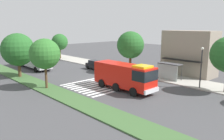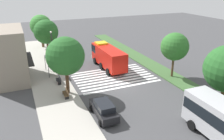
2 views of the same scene
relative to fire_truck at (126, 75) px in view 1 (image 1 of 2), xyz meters
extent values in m
plane|color=#424244|center=(-7.00, 0.72, -1.98)|extent=(120.00, 120.00, 0.00)
cube|color=#ADA89E|center=(-7.00, 9.70, -1.91)|extent=(60.00, 5.15, 0.14)
cube|color=#3D6033|center=(-7.00, -7.18, -1.91)|extent=(60.00, 3.00, 0.14)
cube|color=silver|center=(-7.80, 0.72, -1.97)|extent=(0.45, 11.53, 0.01)
cube|color=silver|center=(-6.90, 0.72, -1.97)|extent=(0.45, 11.53, 0.01)
cube|color=silver|center=(-6.00, 0.72, -1.97)|extent=(0.45, 11.53, 0.01)
cube|color=silver|center=(-5.10, 0.72, -1.97)|extent=(0.45, 11.53, 0.01)
cube|color=silver|center=(-4.20, 0.72, -1.97)|extent=(0.45, 11.53, 0.01)
cube|color=silver|center=(-3.30, 0.72, -1.97)|extent=(0.45, 11.53, 0.01)
cube|color=silver|center=(-2.40, 0.72, -1.97)|extent=(0.45, 11.53, 0.01)
cube|color=silver|center=(-1.50, 0.72, -1.97)|extent=(0.45, 11.53, 0.01)
cube|color=silver|center=(-0.60, 0.72, -1.97)|extent=(0.45, 11.53, 0.01)
cube|color=red|center=(2.72, 0.04, -0.02)|extent=(2.67, 2.63, 2.82)
cube|color=red|center=(-1.65, -0.03, -0.02)|extent=(6.17, 2.69, 2.82)
cube|color=black|center=(3.12, 0.05, 0.55)|extent=(1.93, 2.65, 1.24)
cube|color=silver|center=(4.14, 0.06, -1.18)|extent=(0.28, 2.59, 0.50)
cube|color=yellow|center=(2.72, 0.04, 1.52)|extent=(1.87, 1.84, 0.24)
cylinder|color=black|center=(2.44, 1.33, -1.43)|extent=(1.10, 0.32, 1.10)
cylinder|color=black|center=(2.48, -1.26, -1.43)|extent=(1.10, 0.32, 1.10)
cylinder|color=black|center=(-3.21, 1.25, -1.43)|extent=(1.10, 0.32, 1.10)
cylinder|color=black|center=(-3.17, -1.34, -1.43)|extent=(1.10, 0.32, 1.10)
cylinder|color=black|center=(-0.45, 1.29, -1.43)|extent=(1.10, 0.32, 1.10)
cylinder|color=black|center=(-0.41, -1.30, -1.43)|extent=(1.10, 0.32, 1.10)
cube|color=#474C51|center=(-30.05, 5.93, -1.29)|extent=(4.30, 1.97, 0.74)
cube|color=black|center=(-30.26, 5.93, -0.60)|extent=(2.43, 1.68, 0.64)
cylinder|color=black|center=(-28.62, 6.78, -1.66)|extent=(0.65, 0.24, 0.64)
cylinder|color=black|center=(-28.69, 4.97, -1.66)|extent=(0.65, 0.24, 0.64)
cylinder|color=black|center=(-31.41, 6.89, -1.66)|extent=(0.65, 0.24, 0.64)
cylinder|color=black|center=(-31.48, 5.07, -1.66)|extent=(0.65, 0.24, 0.64)
cube|color=black|center=(-13.38, 5.93, -1.26)|extent=(4.58, 1.86, 0.80)
cube|color=black|center=(-13.60, 5.93, -0.55)|extent=(2.58, 1.61, 0.61)
cylinder|color=black|center=(-11.86, 6.78, -1.66)|extent=(0.64, 0.23, 0.64)
cylinder|color=black|center=(-11.89, 5.01, -1.66)|extent=(0.64, 0.23, 0.64)
cylinder|color=black|center=(-14.86, 6.84, -1.66)|extent=(0.64, 0.23, 0.64)
cylinder|color=black|center=(-14.89, 5.07, -1.66)|extent=(0.64, 0.23, 0.64)
cube|color=#B2B2B7|center=(-22.58, -2.16, 0.04)|extent=(10.68, 2.69, 3.03)
cube|color=black|center=(-22.58, -2.16, 0.40)|extent=(10.47, 2.74, 1.09)
cylinder|color=black|center=(-26.32, -3.39, -1.48)|extent=(1.00, 0.31, 1.00)
cylinder|color=black|center=(-26.29, -0.84, -1.48)|extent=(1.00, 0.31, 1.00)
cylinder|color=black|center=(-18.87, -3.48, -1.48)|extent=(1.00, 0.31, 1.00)
cylinder|color=black|center=(-18.83, -0.93, -1.48)|extent=(1.00, 0.31, 1.00)
cube|color=#4C4C51|center=(0.68, 8.93, 0.56)|extent=(3.50, 1.40, 0.12)
cube|color=#8C9E99|center=(0.68, 8.27, -0.64)|extent=(3.50, 0.08, 2.40)
cylinder|color=#333338|center=(-1.02, 9.58, -0.64)|extent=(0.08, 0.08, 2.40)
cylinder|color=#333338|center=(2.38, 9.58, -0.64)|extent=(0.08, 0.08, 2.40)
cube|color=black|center=(-3.32, 8.67, -1.43)|extent=(1.60, 0.50, 0.08)
cube|color=black|center=(-3.32, 8.45, -1.16)|extent=(1.60, 0.06, 0.45)
cube|color=black|center=(-4.04, 8.67, -1.65)|extent=(0.08, 0.45, 0.37)
cube|color=black|center=(-2.60, 8.67, -1.65)|extent=(0.08, 0.45, 0.37)
cube|color=#4C3823|center=(-7.74, 8.67, -1.43)|extent=(1.60, 0.50, 0.08)
cube|color=#4C3823|center=(-7.74, 8.45, -1.16)|extent=(1.60, 0.06, 0.45)
cube|color=black|center=(-8.46, 8.67, -1.65)|extent=(0.08, 0.45, 0.37)
cube|color=black|center=(-7.02, 8.67, -1.65)|extent=(0.08, 0.45, 0.37)
cylinder|color=#2D2D30|center=(6.17, 7.73, 0.66)|extent=(0.16, 0.16, 5.01)
sphere|color=white|center=(6.17, 7.73, 3.35)|extent=(0.36, 0.36, 0.36)
cube|color=gray|center=(0.80, 14.37, 1.72)|extent=(8.39, 4.19, 7.39)
cube|color=black|center=(0.80, 11.88, 0.82)|extent=(6.71, 0.80, 0.16)
cylinder|color=#513823|center=(-30.23, 8.13, -0.51)|extent=(0.37, 0.37, 2.67)
sphere|color=#235B23|center=(-30.23, 8.13, 2.21)|extent=(3.96, 3.96, 3.96)
cylinder|color=#47301E|center=(-6.71, 8.13, -0.24)|extent=(0.44, 0.44, 3.19)
sphere|color=#235B23|center=(-6.71, 8.13, 2.97)|extent=(4.63, 4.63, 4.63)
cylinder|color=#513823|center=(-16.60, -7.18, -0.57)|extent=(0.49, 0.49, 2.54)
sphere|color=#235B23|center=(-16.60, -7.18, 2.51)|extent=(5.16, 5.16, 5.16)
cylinder|color=#513823|center=(-7.53, -7.18, -0.28)|extent=(0.32, 0.32, 3.13)
sphere|color=#2D6B28|center=(-7.53, -7.18, 2.67)|extent=(3.96, 3.96, 3.96)
camera|label=1|loc=(19.71, -20.64, 6.34)|focal=36.62mm
camera|label=2|loc=(-32.42, 13.15, 11.17)|focal=36.27mm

